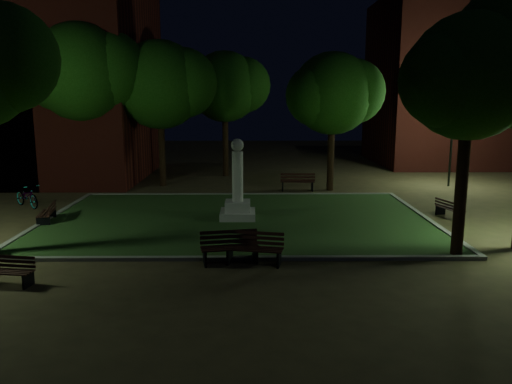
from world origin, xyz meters
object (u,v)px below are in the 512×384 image
bench_west_near (8,272)px  bench_right_side (449,209)px  bench_far_side (297,182)px  bench_near_right (255,249)px  bicycle (27,196)px  bench_near_left (230,248)px  bench_left_side (48,214)px  monument (238,197)px

bench_west_near → bench_right_side: (14.51, 7.34, -0.00)m
bench_right_side → bench_far_side: bearing=26.1°
bench_near_right → bicycle: size_ratio=0.91×
bench_near_left → bench_far_side: 12.08m
bench_near_right → bench_far_side: size_ratio=0.99×
bench_left_side → bicycle: (-2.10, 2.93, 0.14)m
bench_near_right → bench_far_side: bearing=90.4°
bench_near_left → bench_right_side: (8.76, 5.59, -0.09)m
bench_near_right → bench_left_side: bench_near_right is taller
monument → bench_near_right: size_ratio=1.79×
bench_near_right → bench_right_side: 9.83m
bench_west_near → bench_left_side: bearing=112.7°
bench_west_near → bench_right_side: bearing=35.9°
bench_near_left → bench_left_side: bench_near_left is taller
bench_near_right → bench_near_left: bearing=-175.7°
bench_left_side → bicycle: 3.61m
bench_near_left → bench_far_side: bench_far_side is taller
bench_left_side → bench_near_right: bearing=47.4°
bench_west_near → bench_right_side: size_ratio=0.99×
monument → bench_near_left: 5.32m
bench_west_near → bench_left_side: size_ratio=0.94×
bench_left_side → bench_far_side: 12.47m
monument → bicycle: size_ratio=1.62×
monument → bench_left_side: 7.49m
bench_far_side → bicycle: bicycle is taller
bench_near_right → bench_west_near: 6.70m
bench_left_side → monument: bearing=82.2°
monument → bench_near_right: monument is taller
monument → bicycle: (-9.55, 2.49, -0.44)m
bench_right_side → bicycle: (-18.21, 2.20, 0.16)m
bench_left_side → bench_near_left: bearing=45.4°
monument → bench_west_near: bearing=-129.7°
bench_west_near → bicycle: 10.24m
bench_right_side → bench_west_near: bearing=100.0°
monument → bench_far_side: 7.06m
bench_near_right → bench_right_side: bench_near_right is taller
bench_right_side → bench_left_side: bearing=75.7°
bench_near_left → bench_west_near: bench_near_left is taller
bench_west_near → bicycle: bearing=120.2°
bench_near_left → bench_right_side: size_ratio=1.25×
bench_near_left → bicycle: (-9.45, 7.79, 0.07)m
monument → bench_right_side: size_ratio=2.21×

